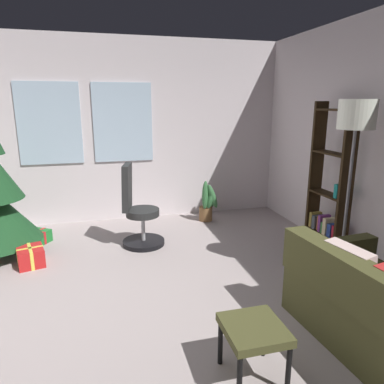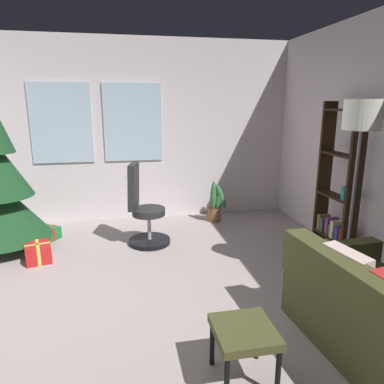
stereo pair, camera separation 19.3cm
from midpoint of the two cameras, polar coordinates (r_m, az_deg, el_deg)
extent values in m
cube|color=#A19493|center=(3.34, -6.97, -20.89)|extent=(5.35, 5.97, 0.10)
cube|color=silver|center=(5.79, -9.85, 9.58)|extent=(5.35, 0.10, 2.84)
cube|color=silver|center=(5.77, -19.38, 10.40)|extent=(0.90, 0.03, 1.20)
cube|color=silver|center=(5.72, -8.53, 11.01)|extent=(0.90, 0.03, 1.20)
cube|color=#444322|center=(2.73, 28.10, -15.08)|extent=(0.33, 1.80, 0.36)
cube|color=#444322|center=(3.55, 23.38, -9.20)|extent=(0.93, 0.21, 0.20)
cube|color=beige|center=(3.03, 25.31, -12.03)|extent=(0.22, 0.42, 0.41)
cube|color=#444322|center=(2.59, 10.68, -21.21)|extent=(0.40, 0.42, 0.06)
cylinder|color=black|center=(2.53, 8.08, -27.93)|extent=(0.04, 0.04, 0.35)
cylinder|color=black|center=(2.64, 15.95, -26.25)|extent=(0.04, 0.04, 0.35)
cylinder|color=black|center=(2.79, 5.41, -23.11)|extent=(0.04, 0.04, 0.35)
cylinder|color=black|center=(2.90, 12.44, -21.90)|extent=(0.04, 0.04, 0.35)
cylinder|color=#4C331E|center=(5.24, -26.83, -7.32)|extent=(0.12, 0.12, 0.16)
cone|color=#184120|center=(5.11, -27.40, -2.56)|extent=(1.17, 1.17, 0.75)
cube|color=red|center=(4.68, -22.40, -9.00)|extent=(0.36, 0.40, 0.21)
cube|color=#EAD84C|center=(4.68, -22.40, -9.00)|extent=(0.12, 0.35, 0.22)
cube|color=#EAD84C|center=(4.68, -22.40, -9.00)|extent=(0.29, 0.11, 0.22)
cube|color=#1E722D|center=(5.34, -21.32, -6.32)|extent=(0.38, 0.39, 0.17)
cube|color=red|center=(5.34, -21.32, -6.32)|extent=(0.24, 0.18, 0.18)
cube|color=red|center=(5.34, -21.32, -6.32)|extent=(0.20, 0.27, 0.18)
cylinder|color=black|center=(4.90, -5.70, -7.88)|extent=(0.56, 0.56, 0.06)
cylinder|color=#B2B2B7|center=(4.82, -5.76, -5.39)|extent=(0.05, 0.05, 0.39)
cylinder|color=#232524|center=(4.76, -5.82, -3.17)|extent=(0.44, 0.44, 0.09)
cube|color=#232524|center=(4.69, -8.23, 0.94)|extent=(0.19, 0.41, 0.60)
cube|color=black|center=(4.38, 25.73, 0.59)|extent=(0.18, 0.04, 1.88)
cube|color=black|center=(4.86, 21.54, 2.23)|extent=(0.18, 0.04, 1.88)
cube|color=black|center=(4.80, 22.72, -6.61)|extent=(0.18, 0.56, 0.02)
cube|color=black|center=(4.66, 23.31, -0.71)|extent=(0.18, 0.56, 0.02)
cube|color=black|center=(4.56, 23.93, 5.50)|extent=(0.18, 0.56, 0.02)
cube|color=black|center=(4.52, 24.59, 11.90)|extent=(0.18, 0.56, 0.02)
cube|color=maroon|center=(4.61, 24.50, -6.36)|extent=(0.15, 0.04, 0.17)
cube|color=navy|center=(4.67, 23.96, -6.11)|extent=(0.15, 0.07, 0.16)
cube|color=beige|center=(4.72, 23.39, -5.53)|extent=(0.16, 0.07, 0.21)
cube|color=#2C5F31|center=(4.78, 22.99, -5.68)|extent=(0.15, 0.04, 0.14)
cube|color=#70307B|center=(4.81, 22.65, -5.05)|extent=(0.16, 0.05, 0.22)
cube|color=#C0672C|center=(4.86, 22.39, -5.05)|extent=(0.13, 0.04, 0.18)
cube|color=#434A50|center=(4.91, 21.85, -4.85)|extent=(0.16, 0.07, 0.18)
cube|color=olive|center=(4.96, 21.43, -4.48)|extent=(0.16, 0.05, 0.20)
cube|color=#177D79|center=(4.47, 25.04, -0.20)|extent=(0.16, 0.06, 0.17)
cylinder|color=slate|center=(4.17, 24.38, -13.54)|extent=(0.28, 0.28, 0.03)
cylinder|color=slate|center=(3.88, 25.59, -2.84)|extent=(0.03, 0.03, 1.59)
cylinder|color=white|center=(3.73, 27.13, 11.00)|extent=(0.35, 0.35, 0.28)
cylinder|color=brown|center=(5.76, 4.53, -3.55)|extent=(0.21, 0.21, 0.23)
ellipsoid|color=#326838|center=(5.59, 4.46, -0.53)|extent=(0.16, 0.20, 0.46)
ellipsoid|color=#326838|center=(5.87, 5.09, -0.58)|extent=(0.19, 0.16, 0.32)
ellipsoid|color=#326838|center=(5.61, 5.65, -0.75)|extent=(0.26, 0.17, 0.42)
ellipsoid|color=#326838|center=(5.69, 5.28, -0.90)|extent=(0.20, 0.13, 0.35)
ellipsoid|color=#326838|center=(5.61, 5.32, -1.25)|extent=(0.21, 0.14, 0.33)
camera|label=1|loc=(0.10, -88.34, 0.42)|focal=33.17mm
camera|label=2|loc=(0.10, 91.66, -0.42)|focal=33.17mm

